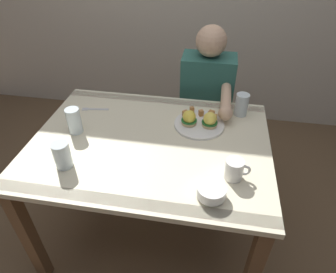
% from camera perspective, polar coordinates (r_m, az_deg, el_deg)
% --- Properties ---
extents(ground_plane, '(6.00, 6.00, 0.00)m').
position_cam_1_polar(ground_plane, '(2.03, -2.73, -17.43)').
color(ground_plane, brown).
extents(dining_table, '(1.20, 0.90, 0.74)m').
position_cam_1_polar(dining_table, '(1.55, -3.42, -3.91)').
color(dining_table, beige).
rests_on(dining_table, ground_plane).
extents(eggs_benedict_plate, '(0.27, 0.27, 0.09)m').
position_cam_1_polar(eggs_benedict_plate, '(1.58, 6.13, 2.97)').
color(eggs_benedict_plate, white).
rests_on(eggs_benedict_plate, dining_table).
extents(fruit_bowl, '(0.12, 0.12, 0.05)m').
position_cam_1_polar(fruit_bowl, '(1.21, 8.45, -10.64)').
color(fruit_bowl, white).
rests_on(fruit_bowl, dining_table).
extents(coffee_mug, '(0.11, 0.08, 0.09)m').
position_cam_1_polar(coffee_mug, '(1.29, 12.84, -6.16)').
color(coffee_mug, white).
rests_on(coffee_mug, dining_table).
extents(fork, '(0.16, 0.04, 0.00)m').
position_cam_1_polar(fork, '(1.78, -14.30, 5.17)').
color(fork, silver).
rests_on(fork, dining_table).
extents(water_glass_near, '(0.08, 0.08, 0.13)m').
position_cam_1_polar(water_glass_near, '(1.39, -19.86, -3.61)').
color(water_glass_near, silver).
rests_on(water_glass_near, dining_table).
extents(water_glass_far, '(0.07, 0.07, 0.13)m').
position_cam_1_polar(water_glass_far, '(1.70, 14.09, 5.81)').
color(water_glass_far, silver).
rests_on(water_glass_far, dining_table).
extents(water_glass_extra, '(0.07, 0.07, 0.14)m').
position_cam_1_polar(water_glass_extra, '(1.59, -17.76, 2.70)').
color(water_glass_extra, silver).
rests_on(water_glass_extra, dining_table).
extents(diner_person, '(0.34, 0.54, 1.14)m').
position_cam_1_polar(diner_person, '(2.00, 7.47, 6.95)').
color(diner_person, '#33333D').
rests_on(diner_person, ground_plane).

